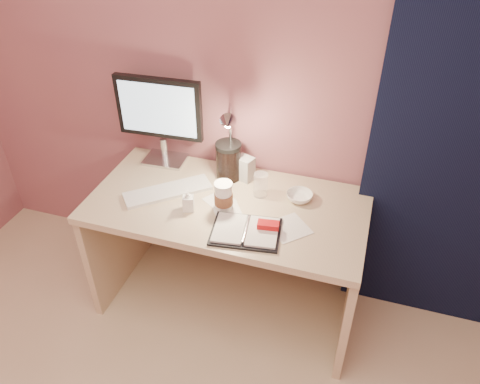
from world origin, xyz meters
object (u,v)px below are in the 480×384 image
(lotion_bottle, at_px, (188,200))
(planner, at_px, (248,230))
(keyboard, at_px, (168,191))
(desk, at_px, (232,228))
(dark_jar, at_px, (229,163))
(desk_lamp, at_px, (218,138))
(monitor, at_px, (160,113))
(coffee_cup, at_px, (224,197))
(clear_cup, at_px, (261,185))
(product_box, at_px, (245,168))
(bowl, at_px, (299,197))

(lotion_bottle, bearing_deg, planner, -13.12)
(keyboard, bearing_deg, lotion_bottle, -72.60)
(keyboard, xyz_separation_m, planner, (0.49, -0.17, 0.00))
(desk, bearing_deg, dark_jar, 114.20)
(desk_lamp, bearing_deg, monitor, 147.86)
(coffee_cup, height_order, dark_jar, dark_jar)
(monitor, xyz_separation_m, desk_lamp, (0.37, -0.12, -0.02))
(keyboard, xyz_separation_m, clear_cup, (0.46, 0.13, 0.05))
(desk, distance_m, lotion_bottle, 0.38)
(product_box, bearing_deg, coffee_cup, -74.46)
(monitor, bearing_deg, lotion_bottle, -54.05)
(dark_jar, xyz_separation_m, product_box, (0.09, 0.01, -0.03))
(coffee_cup, distance_m, bowl, 0.39)
(bowl, xyz_separation_m, desk_lamp, (-0.43, 0.02, 0.26))
(keyboard, distance_m, product_box, 0.42)
(planner, distance_m, product_box, 0.44)
(desk, bearing_deg, desk_lamp, 141.51)
(bowl, height_order, dark_jar, dark_jar)
(clear_cup, bearing_deg, coffee_cup, -131.69)
(keyboard, xyz_separation_m, coffee_cup, (0.32, -0.03, 0.06))
(desk, relative_size, planner, 4.02)
(coffee_cup, bearing_deg, desk, 89.19)
(keyboard, bearing_deg, coffee_cup, -46.77)
(monitor, distance_m, keyboard, 0.43)
(clear_cup, relative_size, lotion_bottle, 1.08)
(planner, relative_size, desk_lamp, 0.79)
(monitor, relative_size, coffee_cup, 3.38)
(keyboard, relative_size, product_box, 3.37)
(keyboard, distance_m, lotion_bottle, 0.19)
(keyboard, distance_m, clear_cup, 0.48)
(bowl, bearing_deg, lotion_bottle, -154.32)
(monitor, distance_m, product_box, 0.54)
(dark_jar, distance_m, desk_lamp, 0.20)
(desk, relative_size, keyboard, 3.12)
(clear_cup, distance_m, dark_jar, 0.23)
(planner, xyz_separation_m, bowl, (0.18, 0.32, 0.01))
(desk, xyz_separation_m, dark_jar, (-0.06, 0.14, 0.32))
(clear_cup, bearing_deg, product_box, 136.03)
(dark_jar, bearing_deg, keyboard, -138.06)
(lotion_bottle, height_order, dark_jar, dark_jar)
(planner, height_order, product_box, product_box)
(monitor, height_order, desk_lamp, monitor)
(dark_jar, height_order, product_box, dark_jar)
(monitor, bearing_deg, bowl, -12.19)
(monitor, relative_size, lotion_bottle, 4.26)
(lotion_bottle, bearing_deg, bowl, 25.68)
(monitor, xyz_separation_m, bowl, (0.81, -0.13, -0.28))
(desk, height_order, bowl, bowl)
(keyboard, bearing_deg, bowl, -28.45)
(clear_cup, relative_size, bowl, 0.96)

